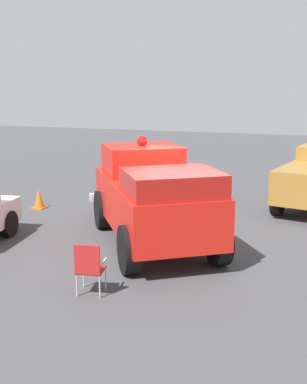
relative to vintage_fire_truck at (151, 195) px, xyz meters
The scene contains 4 objects.
ground_plane 1.41m from the vintage_fire_truck, 168.48° to the left, with size 60.00×60.00×0.00m, color #424244.
vintage_fire_truck is the anchor object (origin of this frame).
lawn_chair_by_car 3.53m from the vintage_fire_truck, 91.18° to the left, with size 0.59×0.59×1.02m.
traffic_cone 5.07m from the vintage_fire_truck, 23.35° to the right, with size 0.40×0.40×0.64m.
Camera 1 is at (-3.45, 10.99, 3.84)m, focal length 45.94 mm.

